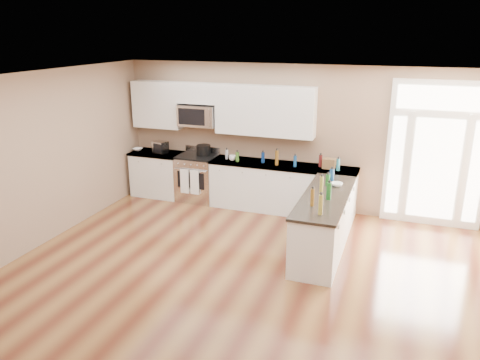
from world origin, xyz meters
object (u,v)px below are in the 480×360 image
(stockpot, at_px, (203,150))
(toaster_oven, at_px, (160,147))
(kitchen_range, at_px, (198,178))
(peninsula_cabinet, at_px, (324,225))

(stockpot, xyz_separation_m, toaster_oven, (-0.93, -0.11, 0.00))
(kitchen_range, bearing_deg, stockpot, 45.76)
(peninsula_cabinet, xyz_separation_m, toaster_oven, (-3.71, 1.44, 0.63))
(stockpot, bearing_deg, toaster_oven, -173.07)
(kitchen_range, bearing_deg, peninsula_cabinet, -26.69)
(peninsula_cabinet, xyz_separation_m, kitchen_range, (-2.88, 1.45, 0.04))
(peninsula_cabinet, distance_m, toaster_oven, 4.03)
(peninsula_cabinet, height_order, stockpot, stockpot)
(stockpot, height_order, toaster_oven, toaster_oven)
(toaster_oven, bearing_deg, peninsula_cabinet, -4.45)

